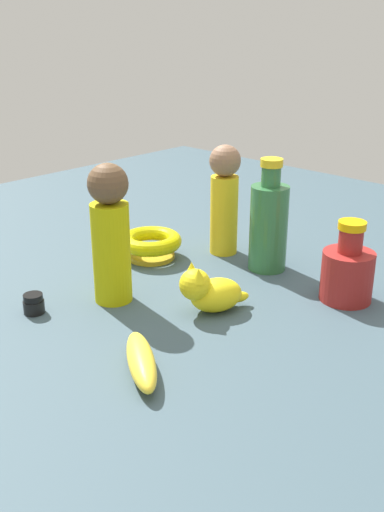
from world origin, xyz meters
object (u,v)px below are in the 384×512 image
object	(u,v)px
bowl	(151,243)
cat_figurine	(210,291)
person_figure_adult	(224,198)
nail_polish_jar	(34,304)
banana	(141,361)
person_figure_child	(110,233)
bottle_short	(347,271)
bottle_tall	(269,224)

from	to	relation	value
bowl	cat_figurine	xyz separation A→B (m)	(0.26, -0.10, 0.01)
person_figure_adult	nail_polish_jar	bearing A→B (deg)	-96.17
cat_figurine	nail_polish_jar	size ratio (longest dim) A/B	3.42
cat_figurine	banana	distance (m)	0.23
person_figure_child	person_figure_adult	xyz separation A→B (m)	(-0.01, 0.32, -0.01)
bottle_short	person_figure_adult	size ratio (longest dim) A/B	0.63
person_figure_child	nail_polish_jar	xyz separation A→B (m)	(-0.06, -0.13, -0.11)
cat_figurine	person_figure_child	bearing A→B (deg)	-151.70
nail_polish_jar	bottle_tall	bearing A→B (deg)	68.66
nail_polish_jar	banana	world-z (taller)	banana
cat_figurine	person_figure_adult	size ratio (longest dim) A/B	0.53
cat_figurine	nail_polish_jar	bearing A→B (deg)	-135.45
bottle_tall	banana	xyz separation A→B (m)	(0.11, -0.45, -0.08)
bowl	banana	world-z (taller)	bowl
bowl	person_figure_adult	distance (m)	0.19
cat_figurine	nail_polish_jar	world-z (taller)	cat_figurine
person_figure_child	person_figure_adult	size ratio (longest dim) A/B	1.07
person_figure_child	bottle_short	world-z (taller)	person_figure_child
bottle_tall	bottle_short	distance (m)	0.20
person_figure_child	cat_figurine	bearing A→B (deg)	28.30
bottle_tall	bottle_short	xyz separation A→B (m)	(0.20, -0.02, -0.04)
bowl	banana	distance (m)	0.45
person_figure_adult	bottle_tall	bearing A→B (deg)	-3.25
bottle_tall	bottle_short	size ratio (longest dim) A/B	1.52
person_figure_child	bottle_tall	xyz separation A→B (m)	(0.11, 0.32, -0.03)
person_figure_child	bowl	bearing A→B (deg)	118.42
nail_polish_jar	banana	bearing A→B (deg)	0.35
bowl	person_figure_adult	world-z (taller)	person_figure_adult
person_figure_child	cat_figurine	xyz separation A→B (m)	(0.16, 0.09, -0.09)
bottle_short	banana	world-z (taller)	bottle_short
cat_figurine	banana	bearing A→B (deg)	-74.45
bowl	banana	xyz separation A→B (m)	(0.32, -0.32, -0.01)
bottle_tall	nail_polish_jar	world-z (taller)	bottle_tall
bottle_tall	person_figure_adult	world-z (taller)	person_figure_adult
nail_polish_jar	person_figure_adult	size ratio (longest dim) A/B	0.16
nail_polish_jar	banana	xyz separation A→B (m)	(0.28, 0.00, 0.00)
bowl	bottle_short	world-z (taller)	bottle_short
bottle_tall	bottle_short	bearing A→B (deg)	-5.75
bottle_tall	banana	bearing A→B (deg)	-76.55
cat_figurine	nail_polish_jar	distance (m)	0.31
banana	person_figure_adult	xyz separation A→B (m)	(-0.23, 0.45, 0.11)
person_figure_adult	cat_figurine	bearing A→B (deg)	-53.98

